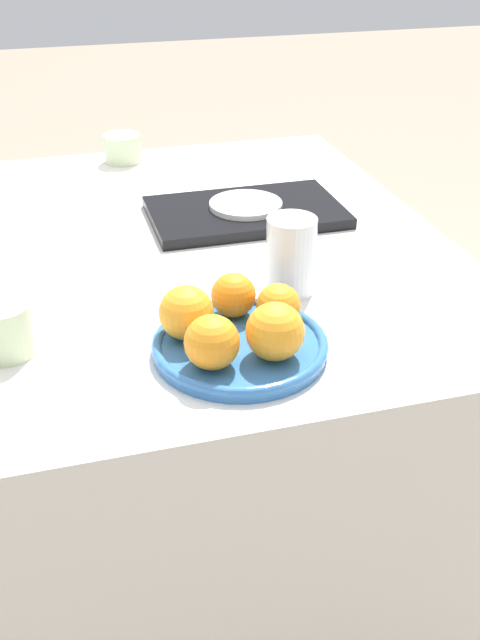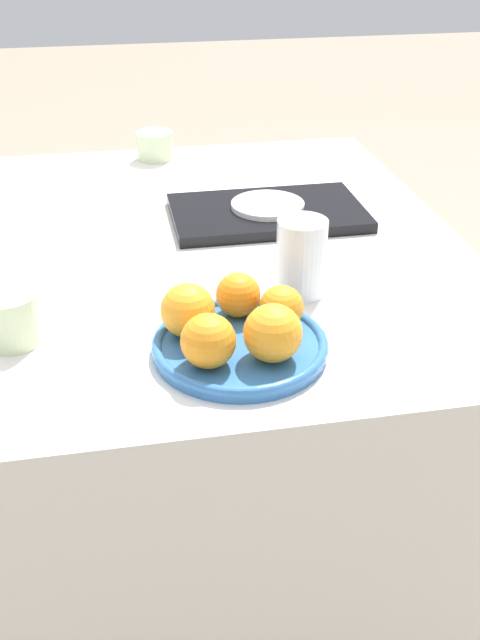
{
  "view_description": "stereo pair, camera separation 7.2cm",
  "coord_description": "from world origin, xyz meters",
  "px_view_note": "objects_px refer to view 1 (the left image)",
  "views": [
    {
      "loc": [
        -0.09,
        -1.16,
        1.27
      ],
      "look_at": [
        0.13,
        -0.37,
        0.79
      ],
      "focal_mm": 42.0,
      "sensor_mm": 36.0,
      "label": 1
    },
    {
      "loc": [
        -0.02,
        -1.18,
        1.27
      ],
      "look_at": [
        0.13,
        -0.37,
        0.79
      ],
      "focal_mm": 42.0,
      "sensor_mm": 36.0,
      "label": 2
    }
  ],
  "objects_px": {
    "fruit_platter": "(240,345)",
    "side_plate": "(246,205)",
    "orange_2": "(233,295)",
    "orange_4": "(275,332)",
    "cup_1": "(4,329)",
    "water_glass": "(291,255)",
    "cup_0": "(123,148)",
    "serving_tray": "(246,212)",
    "orange_0": "(186,313)",
    "orange_3": "(278,306)",
    "orange_1": "(212,342)"
  },
  "relations": [
    {
      "from": "fruit_platter",
      "to": "side_plate",
      "type": "bearing_deg",
      "value": 73.05
    },
    {
      "from": "orange_2",
      "to": "orange_4",
      "type": "bearing_deg",
      "value": -79.34
    },
    {
      "from": "fruit_platter",
      "to": "cup_1",
      "type": "distance_m",
      "value": 0.31
    },
    {
      "from": "water_glass",
      "to": "cup_0",
      "type": "distance_m",
      "value": 0.69
    },
    {
      "from": "orange_4",
      "to": "orange_2",
      "type": "bearing_deg",
      "value": 100.66
    },
    {
      "from": "fruit_platter",
      "to": "water_glass",
      "type": "xyz_separation_m",
      "value": [
        0.12,
        0.15,
        0.05
      ]
    },
    {
      "from": "orange_4",
      "to": "serving_tray",
      "type": "bearing_deg",
      "value": 78.22
    },
    {
      "from": "orange_0",
      "to": "cup_1",
      "type": "xyz_separation_m",
      "value": [
        -0.23,
        0.05,
        -0.02
      ]
    },
    {
      "from": "orange_0",
      "to": "orange_4",
      "type": "height_order",
      "value": "orange_4"
    },
    {
      "from": "orange_4",
      "to": "cup_1",
      "type": "height_order",
      "value": "orange_4"
    },
    {
      "from": "orange_4",
      "to": "water_glass",
      "type": "distance_m",
      "value": 0.21
    },
    {
      "from": "orange_3",
      "to": "orange_4",
      "type": "distance_m",
      "value": 0.08
    },
    {
      "from": "orange_0",
      "to": "orange_1",
      "type": "xyz_separation_m",
      "value": [
        0.02,
        -0.08,
        -0.0
      ]
    },
    {
      "from": "side_plate",
      "to": "cup_1",
      "type": "distance_m",
      "value": 0.56
    },
    {
      "from": "orange_2",
      "to": "serving_tray",
      "type": "distance_m",
      "value": 0.39
    },
    {
      "from": "orange_2",
      "to": "side_plate",
      "type": "height_order",
      "value": "orange_2"
    },
    {
      "from": "cup_0",
      "to": "cup_1",
      "type": "height_order",
      "value": "cup_1"
    },
    {
      "from": "orange_4",
      "to": "side_plate",
      "type": "relative_size",
      "value": 0.56
    },
    {
      "from": "fruit_platter",
      "to": "orange_0",
      "type": "relative_size",
      "value": 3.2
    },
    {
      "from": "serving_tray",
      "to": "side_plate",
      "type": "xyz_separation_m",
      "value": [
        0.0,
        0.0,
        0.02
      ]
    },
    {
      "from": "orange_4",
      "to": "cup_0",
      "type": "relative_size",
      "value": 0.91
    },
    {
      "from": "fruit_platter",
      "to": "side_plate",
      "type": "relative_size",
      "value": 1.73
    },
    {
      "from": "fruit_platter",
      "to": "cup_1",
      "type": "relative_size",
      "value": 3.09
    },
    {
      "from": "orange_2",
      "to": "cup_1",
      "type": "distance_m",
      "value": 0.31
    },
    {
      "from": "orange_1",
      "to": "cup_0",
      "type": "bearing_deg",
      "value": 89.42
    },
    {
      "from": "orange_2",
      "to": "orange_3",
      "type": "relative_size",
      "value": 1.03
    },
    {
      "from": "orange_0",
      "to": "cup_0",
      "type": "height_order",
      "value": "orange_0"
    },
    {
      "from": "orange_0",
      "to": "side_plate",
      "type": "bearing_deg",
      "value": 64.07
    },
    {
      "from": "orange_3",
      "to": "serving_tray",
      "type": "xyz_separation_m",
      "value": [
        0.07,
        0.41,
        -0.04
      ]
    },
    {
      "from": "orange_1",
      "to": "cup_1",
      "type": "relative_size",
      "value": 0.92
    },
    {
      "from": "orange_1",
      "to": "water_glass",
      "type": "distance_m",
      "value": 0.25
    },
    {
      "from": "side_plate",
      "to": "cup_0",
      "type": "relative_size",
      "value": 1.64
    },
    {
      "from": "cup_1",
      "to": "water_glass",
      "type": "bearing_deg",
      "value": 8.8
    },
    {
      "from": "orange_3",
      "to": "cup_0",
      "type": "height_order",
      "value": "orange_3"
    },
    {
      "from": "orange_4",
      "to": "serving_tray",
      "type": "distance_m",
      "value": 0.5
    },
    {
      "from": "fruit_platter",
      "to": "orange_4",
      "type": "relative_size",
      "value": 3.11
    },
    {
      "from": "orange_3",
      "to": "water_glass",
      "type": "relative_size",
      "value": 0.51
    },
    {
      "from": "orange_1",
      "to": "side_plate",
      "type": "bearing_deg",
      "value": 69.36
    },
    {
      "from": "water_glass",
      "to": "orange_4",
      "type": "bearing_deg",
      "value": -114.31
    },
    {
      "from": "serving_tray",
      "to": "side_plate",
      "type": "height_order",
      "value": "side_plate"
    },
    {
      "from": "orange_4",
      "to": "cup_1",
      "type": "distance_m",
      "value": 0.35
    },
    {
      "from": "orange_2",
      "to": "water_glass",
      "type": "relative_size",
      "value": 0.53
    },
    {
      "from": "orange_2",
      "to": "cup_0",
      "type": "height_order",
      "value": "orange_2"
    },
    {
      "from": "serving_tray",
      "to": "cup_1",
      "type": "xyz_separation_m",
      "value": [
        -0.43,
        -0.36,
        0.03
      ]
    },
    {
      "from": "orange_2",
      "to": "cup_0",
      "type": "distance_m",
      "value": 0.75
    },
    {
      "from": "orange_0",
      "to": "water_glass",
      "type": "height_order",
      "value": "water_glass"
    },
    {
      "from": "orange_2",
      "to": "water_glass",
      "type": "xyz_separation_m",
      "value": [
        0.11,
        0.07,
        0.01
      ]
    },
    {
      "from": "cup_0",
      "to": "orange_1",
      "type": "bearing_deg",
      "value": -90.58
    },
    {
      "from": "orange_0",
      "to": "cup_1",
      "type": "height_order",
      "value": "orange_0"
    },
    {
      "from": "side_plate",
      "to": "cup_1",
      "type": "xyz_separation_m",
      "value": [
        -0.43,
        -0.36,
        0.01
      ]
    }
  ]
}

